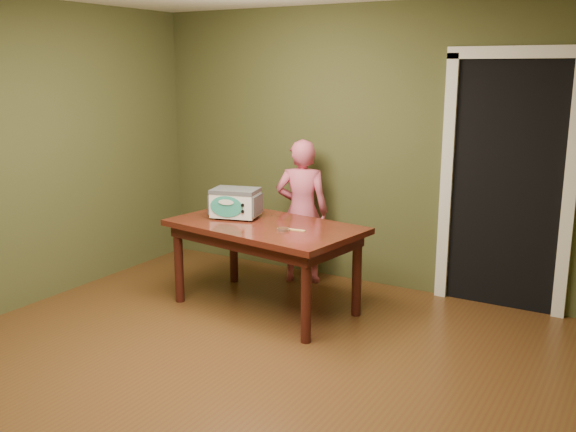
# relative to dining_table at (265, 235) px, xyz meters

# --- Properties ---
(floor) EXTENTS (5.00, 5.00, 0.00)m
(floor) POSITION_rel_dining_table_xyz_m (0.41, -1.40, -0.65)
(floor) COLOR #4F3316
(floor) RESTS_ON ground
(room_shell) EXTENTS (4.52, 5.02, 2.61)m
(room_shell) POSITION_rel_dining_table_xyz_m (0.41, -1.40, 1.06)
(room_shell) COLOR #434726
(room_shell) RESTS_ON ground
(doorway) EXTENTS (1.10, 0.66, 2.25)m
(doorway) POSITION_rel_dining_table_xyz_m (1.71, 1.38, 0.41)
(doorway) COLOR black
(doorway) RESTS_ON ground
(dining_table) EXTENTS (1.71, 1.12, 0.75)m
(dining_table) POSITION_rel_dining_table_xyz_m (0.00, 0.00, 0.00)
(dining_table) COLOR #3C180D
(dining_table) RESTS_ON floor
(toy_oven) EXTENTS (0.47, 0.37, 0.26)m
(toy_oven) POSITION_rel_dining_table_xyz_m (-0.34, 0.06, 0.24)
(toy_oven) COLOR #4C4F54
(toy_oven) RESTS_ON dining_table
(baking_pan) EXTENTS (0.10, 0.10, 0.02)m
(baking_pan) POSITION_rel_dining_table_xyz_m (0.25, -0.12, 0.11)
(baking_pan) COLOR silver
(baking_pan) RESTS_ON dining_table
(spatula) EXTENTS (0.18, 0.04, 0.01)m
(spatula) POSITION_rel_dining_table_xyz_m (0.33, -0.06, 0.10)
(spatula) COLOR #FACA6C
(spatula) RESTS_ON dining_table
(child) EXTENTS (0.59, 0.49, 1.38)m
(child) POSITION_rel_dining_table_xyz_m (-0.09, 0.80, 0.04)
(child) COLOR #D35674
(child) RESTS_ON floor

